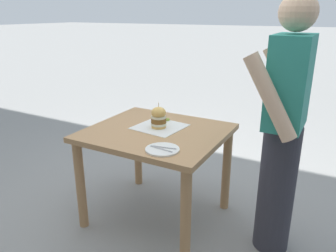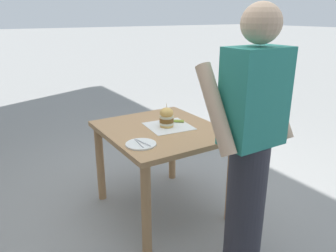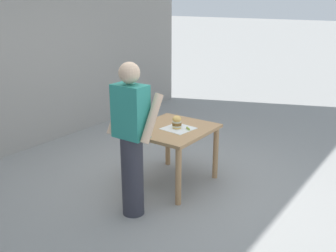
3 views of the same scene
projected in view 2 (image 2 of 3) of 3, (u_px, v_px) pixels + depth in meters
ground_plane at (162, 208)px, 2.89m from camera, size 80.00×80.00×0.00m
patio_table at (162, 143)px, 2.69m from camera, size 0.89×0.99×0.75m
serving_paper at (169, 126)px, 2.70m from camera, size 0.38×0.38×0.00m
sandwich at (167, 117)px, 2.66m from camera, size 0.12×0.12×0.19m
pickle_spear at (179, 121)px, 2.78m from camera, size 0.08×0.07×0.02m
side_plate_with_forks at (141, 144)px, 2.32m from camera, size 0.22×0.22×0.02m
diner_across_table at (250, 146)px, 1.94m from camera, size 0.55×0.35×1.69m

